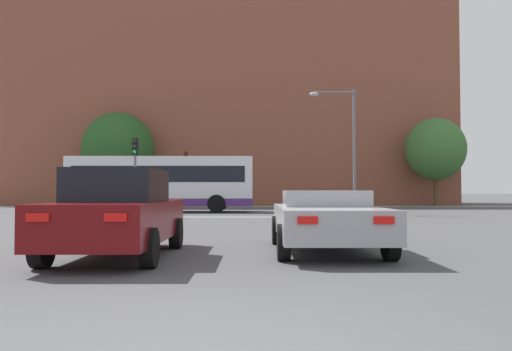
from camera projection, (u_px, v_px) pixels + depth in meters
stop_line_strip at (246, 217)px, 22.97m from camera, size 7.90×0.30×0.01m
far_pavement at (249, 206)px, 38.65m from camera, size 68.78×2.50×0.01m
brick_civic_building at (211, 96)px, 47.70m from camera, size 44.21×11.73×27.01m
car_saloon_left at (119, 213)px, 9.16m from camera, size 1.91×4.41×1.61m
car_roadster_right at (326, 219)px, 10.03m from camera, size 2.10×4.44×1.22m
bus_crossing_lead at (162, 183)px, 28.78m from camera, size 10.47×2.75×3.15m
traffic_light_far_left at (186, 170)px, 38.42m from camera, size 0.26×0.31×4.23m
traffic_light_near_left at (135, 163)px, 23.87m from camera, size 0.26×0.31×3.73m
street_lamp_junction at (346, 136)px, 26.82m from camera, size 2.49×0.36×6.68m
pedestrian_waiting at (154, 192)px, 39.40m from camera, size 0.43×0.29×1.82m
pedestrian_walking_east at (221, 193)px, 37.83m from camera, size 0.40×0.46×1.73m
pedestrian_walking_west at (192, 193)px, 39.31m from camera, size 0.42×0.45×1.79m
tree_by_building at (118, 150)px, 40.34m from camera, size 5.78×5.78×7.57m
tree_kerbside at (435, 149)px, 39.81m from camera, size 4.73×4.73×7.04m
tree_distant at (130, 163)px, 43.33m from camera, size 3.93×3.93×5.74m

